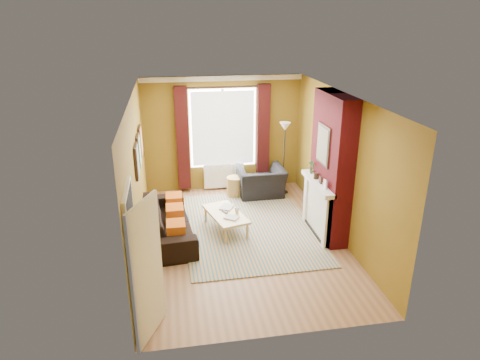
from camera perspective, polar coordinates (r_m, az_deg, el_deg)
The scene contains 12 objects.
ground at distance 8.46m, azimuth 0.29°, elevation -7.89°, with size 5.50×5.50×0.00m, color brown.
room_walls at distance 8.26m, azimuth 4.26°, elevation 1.82°, with size 3.82×5.54×2.83m.
striped_rug at distance 8.91m, azimuth 1.02°, elevation -6.23°, with size 2.65×3.64×0.02m.
sofa at distance 8.54m, azimuth -9.62°, elevation -5.47°, with size 2.23×0.87×0.65m, color black.
armchair at distance 10.30m, azimuth 2.80°, elevation -0.24°, with size 1.09×0.95×0.71m, color black.
coffee_table at distance 8.63m, azimuth -1.94°, elevation -4.67°, with size 0.87×1.28×0.39m.
wicker_stool at distance 10.31m, azimuth -0.71°, elevation -0.88°, with size 0.39×0.39×0.48m.
floor_lamp at distance 10.17m, azimuth 5.98°, elevation 5.60°, with size 0.32×0.32×1.78m.
book_a at distance 8.32m, azimuth -1.49°, elevation -5.29°, with size 0.20×0.27×0.03m, color #999999.
book_b at distance 8.89m, azimuth -2.49°, elevation -3.51°, with size 0.24×0.32×0.02m, color #999999.
mug at distance 8.61m, azimuth -0.42°, elevation -4.08°, with size 0.10×0.10×0.10m, color #999999.
tv_remote at distance 8.65m, azimuth -2.04°, elevation -4.25°, with size 0.11×0.16×0.02m.
Camera 1 is at (-1.29, -7.29, 4.11)m, focal length 32.00 mm.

